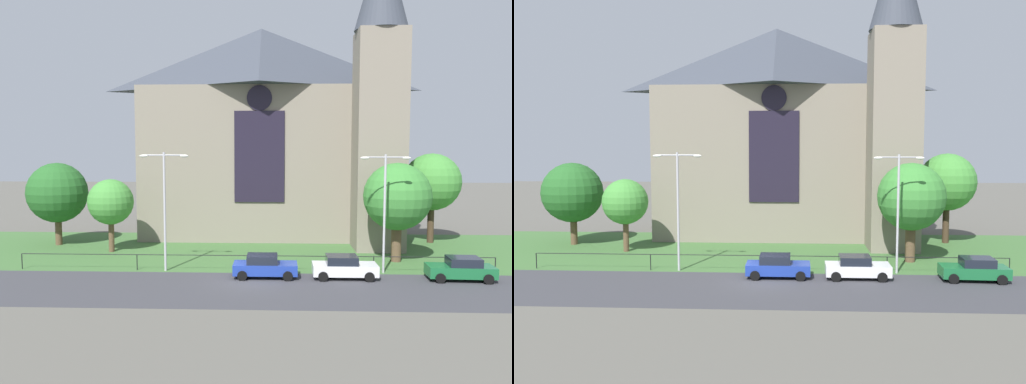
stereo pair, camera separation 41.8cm
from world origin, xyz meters
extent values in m
plane|color=#56544C|center=(0.00, 10.00, 0.00)|extent=(160.00, 160.00, 0.00)
cube|color=#38383D|center=(0.00, -2.00, 0.00)|extent=(120.00, 8.00, 0.01)
cube|color=#3D6633|center=(0.00, 8.00, 0.00)|extent=(120.00, 20.00, 0.01)
cube|color=gray|center=(0.17, 18.86, 7.00)|extent=(22.00, 12.00, 14.00)
pyramid|color=#383D47|center=(0.17, 18.86, 17.00)|extent=(22.00, 12.00, 6.00)
cube|color=black|center=(0.17, 12.81, 7.70)|extent=(4.40, 0.16, 8.00)
cylinder|color=black|center=(0.17, 12.81, 12.80)|extent=(2.20, 0.15, 2.20)
cube|color=gray|center=(10.17, 10.86, 9.00)|extent=(4.00, 4.00, 18.00)
cylinder|color=black|center=(0.17, 2.50, 1.10)|extent=(32.78, 0.05, 0.05)
cylinder|color=black|center=(-16.22, 2.50, 0.55)|extent=(0.06, 0.07, 1.10)
cylinder|color=black|center=(-8.02, 2.50, 0.55)|extent=(0.07, 0.07, 1.10)
cylinder|color=black|center=(0.17, 2.50, 0.55)|extent=(0.07, 0.07, 1.10)
cylinder|color=black|center=(8.37, 2.50, 0.55)|extent=(0.07, 0.07, 1.10)
cylinder|color=black|center=(16.56, 2.50, 0.55)|extent=(0.06, 0.07, 1.10)
cylinder|color=#423021|center=(15.49, 13.88, 1.78)|extent=(0.58, 0.58, 3.55)
sphere|color=#428C38|center=(15.49, 13.88, 5.45)|extent=(5.07, 5.07, 5.07)
cylinder|color=brown|center=(10.67, 6.04, 1.51)|extent=(0.74, 0.74, 3.01)
sphere|color=#387F33|center=(10.67, 6.04, 4.90)|extent=(5.03, 5.03, 5.03)
cylinder|color=brown|center=(-17.39, 11.46, 1.32)|extent=(0.57, 0.57, 2.64)
sphere|color=#235B23|center=(-17.39, 11.46, 4.59)|extent=(5.21, 5.21, 5.21)
cylinder|color=brown|center=(-11.81, 8.70, 1.36)|extent=(0.45, 0.45, 2.72)
sphere|color=#428C38|center=(-11.81, 8.70, 4.11)|extent=(3.71, 3.71, 3.71)
cylinder|color=#B2B2B7|center=(-6.00, 2.40, 4.11)|extent=(0.16, 0.16, 8.22)
cylinder|color=#B2B2B7|center=(-6.70, 2.40, 8.02)|extent=(1.40, 0.10, 0.10)
cylinder|color=#B2B2B7|center=(-5.30, 2.40, 8.02)|extent=(1.40, 0.10, 0.10)
ellipsoid|color=white|center=(-7.40, 2.40, 7.97)|extent=(0.57, 0.26, 0.20)
ellipsoid|color=white|center=(-4.60, 2.40, 7.97)|extent=(0.57, 0.26, 0.20)
cylinder|color=#B2B2B7|center=(9.00, 2.40, 4.05)|extent=(0.16, 0.16, 8.10)
cylinder|color=#B2B2B7|center=(8.30, 2.40, 7.90)|extent=(1.40, 0.10, 0.10)
cylinder|color=#B2B2B7|center=(9.70, 2.40, 7.90)|extent=(1.40, 0.10, 0.10)
ellipsoid|color=white|center=(7.60, 2.40, 7.85)|extent=(0.57, 0.26, 0.20)
ellipsoid|color=white|center=(10.40, 2.40, 7.85)|extent=(0.57, 0.26, 0.20)
cube|color=#1E3899|center=(0.97, 0.89, 0.61)|extent=(4.20, 1.80, 0.70)
cube|color=black|center=(0.77, 0.89, 1.23)|extent=(2.00, 1.60, 0.55)
cylinder|color=black|center=(2.44, 1.79, 0.32)|extent=(0.64, 0.22, 0.64)
cylinder|color=black|center=(2.44, -0.01, 0.32)|extent=(0.64, 0.22, 0.64)
cylinder|color=black|center=(-0.50, 1.79, 0.32)|extent=(0.64, 0.22, 0.64)
cylinder|color=black|center=(-0.50, -0.01, 0.32)|extent=(0.64, 0.22, 0.64)
cube|color=silver|center=(6.18, 0.87, 0.61)|extent=(4.20, 1.81, 0.70)
cube|color=black|center=(5.98, 0.87, 1.23)|extent=(2.00, 1.60, 0.55)
cylinder|color=black|center=(7.65, 1.76, 0.32)|extent=(0.64, 0.22, 0.64)
cylinder|color=black|center=(7.65, -0.04, 0.32)|extent=(0.64, 0.22, 0.64)
cylinder|color=black|center=(4.71, 1.77, 0.32)|extent=(0.64, 0.22, 0.64)
cylinder|color=black|center=(4.71, -0.03, 0.32)|extent=(0.64, 0.22, 0.64)
cube|color=#196033|center=(13.58, 0.68, 0.61)|extent=(4.27, 1.98, 0.70)
cube|color=black|center=(13.78, 0.67, 1.23)|extent=(2.07, 1.68, 0.55)
cylinder|color=black|center=(12.08, -0.16, 0.32)|extent=(0.65, 0.25, 0.64)
cylinder|color=black|center=(12.15, 1.64, 0.32)|extent=(0.65, 0.25, 0.64)
cylinder|color=black|center=(15.02, -0.28, 0.32)|extent=(0.65, 0.25, 0.64)
cylinder|color=black|center=(15.09, 1.52, 0.32)|extent=(0.65, 0.25, 0.64)
camera|label=1|loc=(1.74, -32.76, 8.69)|focal=36.44mm
camera|label=2|loc=(2.15, -32.74, 8.69)|focal=36.44mm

